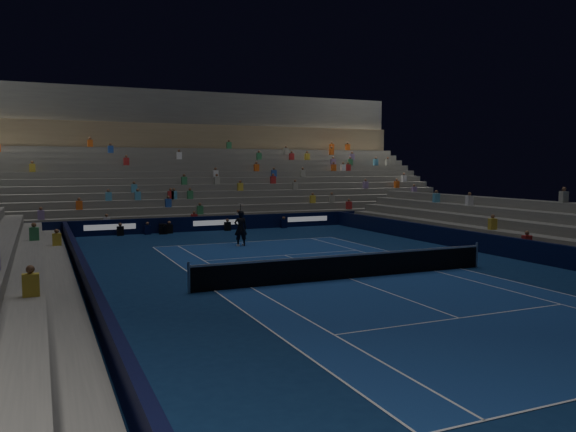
# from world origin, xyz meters

# --- Properties ---
(ground) EXTENTS (90.00, 90.00, 0.00)m
(ground) POSITION_xyz_m (0.00, 0.00, 0.00)
(ground) COLOR #0D254E
(ground) RESTS_ON ground
(court_surface) EXTENTS (10.97, 23.77, 0.01)m
(court_surface) POSITION_xyz_m (0.00, 0.00, 0.01)
(court_surface) COLOR navy
(court_surface) RESTS_ON ground
(sponsor_barrier_far) EXTENTS (44.00, 0.25, 1.00)m
(sponsor_barrier_far) POSITION_xyz_m (0.00, 18.50, 0.50)
(sponsor_barrier_far) COLOR black
(sponsor_barrier_far) RESTS_ON ground
(sponsor_barrier_east) EXTENTS (0.25, 37.00, 1.00)m
(sponsor_barrier_east) POSITION_xyz_m (9.70, 0.00, 0.50)
(sponsor_barrier_east) COLOR black
(sponsor_barrier_east) RESTS_ON ground
(sponsor_barrier_west) EXTENTS (0.25, 37.00, 1.00)m
(sponsor_barrier_west) POSITION_xyz_m (-9.70, 0.00, 0.50)
(sponsor_barrier_west) COLOR black
(sponsor_barrier_west) RESTS_ON ground
(grandstand_main) EXTENTS (44.00, 15.20, 11.20)m
(grandstand_main) POSITION_xyz_m (0.00, 27.90, 3.38)
(grandstand_main) COLOR #62625E
(grandstand_main) RESTS_ON ground
(tennis_net) EXTENTS (12.90, 0.10, 1.10)m
(tennis_net) POSITION_xyz_m (0.00, 0.00, 0.50)
(tennis_net) COLOR #B2B2B7
(tennis_net) RESTS_ON ground
(tennis_player) EXTENTS (0.76, 0.54, 1.98)m
(tennis_player) POSITION_xyz_m (-0.91, 10.47, 0.99)
(tennis_player) COLOR black
(tennis_player) RESTS_ON ground
(broadcast_camera) EXTENTS (0.57, 0.99, 0.66)m
(broadcast_camera) POSITION_xyz_m (-3.74, 17.86, 0.34)
(broadcast_camera) COLOR black
(broadcast_camera) RESTS_ON ground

